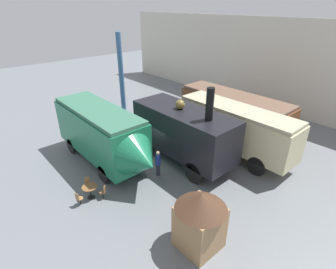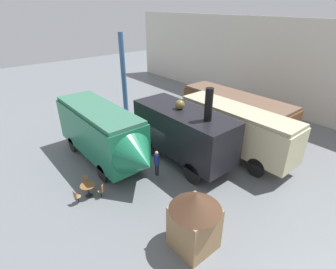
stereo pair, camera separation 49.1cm
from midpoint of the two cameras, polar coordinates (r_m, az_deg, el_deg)
ground_plane at (r=19.33m, az=-1.83°, el=-4.95°), size 80.00×80.00×0.00m
backdrop_wall at (r=28.96m, az=23.03°, el=13.46°), size 44.00×0.15×9.00m
passenger_coach_wooden at (r=23.44m, az=15.05°, el=5.18°), size 9.99×2.87×3.22m
passenger_coach_vintage at (r=19.32m, az=15.20°, el=1.54°), size 8.96×2.45×3.67m
steam_locomotive at (r=17.84m, az=4.12°, el=0.82°), size 7.63×2.85×5.84m
streamlined_locomotive at (r=18.02m, az=-12.78°, el=0.21°), size 9.84×2.76×3.94m
cafe_table_near at (r=16.04m, az=-16.18°, el=-11.03°), size 0.87×0.87×0.77m
cafe_chair_0 at (r=16.75m, az=-16.60°, el=-9.71°), size 0.39×0.37×0.87m
cafe_chair_1 at (r=15.76m, az=-18.43°, el=-12.65°), size 0.36×0.38×0.87m
cafe_chair_2 at (r=15.84m, az=-13.37°, el=-11.64°), size 0.40×0.40×0.87m
visitor_person at (r=16.95m, az=-1.62°, el=-6.04°), size 0.34×0.34×1.79m
ticket_kiosk at (r=12.19m, az=7.05°, el=-17.66°), size 2.34×2.34×3.00m
support_pillar at (r=24.42m, az=-9.02°, el=11.85°), size 0.44×0.44×8.00m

